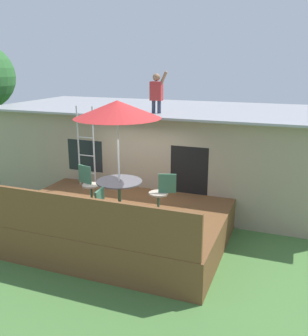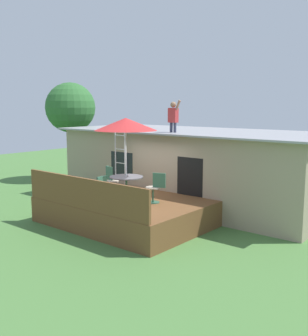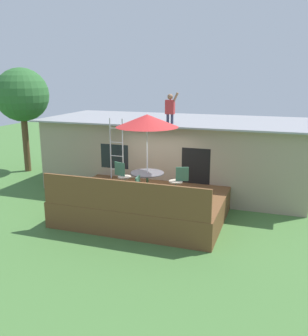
{
  "view_description": "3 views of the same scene",
  "coord_description": "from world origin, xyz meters",
  "px_view_note": "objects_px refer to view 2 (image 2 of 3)",
  "views": [
    {
      "loc": [
        3.75,
        -7.47,
        4.12
      ],
      "look_at": [
        0.52,
        1.08,
        1.55
      ],
      "focal_mm": 40.31,
      "sensor_mm": 36.0,
      "label": 1
    },
    {
      "loc": [
        8.68,
        -9.08,
        3.71
      ],
      "look_at": [
        0.66,
        0.54,
        1.77
      ],
      "focal_mm": 43.38,
      "sensor_mm": 36.0,
      "label": 2
    },
    {
      "loc": [
        3.96,
        -10.61,
        4.47
      ],
      "look_at": [
        0.0,
        0.89,
        1.42
      ],
      "focal_mm": 39.62,
      "sensor_mm": 36.0,
      "label": 3
    }
  ],
  "objects_px": {
    "patio_chair_left": "(111,181)",
    "patio_umbrella": "(126,124)",
    "backyard_tree": "(70,108)",
    "person_figure": "(173,115)",
    "patio_chair_near": "(105,191)",
    "patio_chair_right": "(155,188)",
    "patio_table": "(126,182)",
    "step_ladder": "(120,156)"
  },
  "relations": [
    {
      "from": "patio_table",
      "to": "patio_umbrella",
      "type": "xyz_separation_m",
      "value": [
        -0.0,
        0.0,
        1.76
      ]
    },
    {
      "from": "patio_chair_near",
      "to": "step_ladder",
      "type": "bearing_deg",
      "value": 29.93
    },
    {
      "from": "patio_table",
      "to": "step_ladder",
      "type": "xyz_separation_m",
      "value": [
        -1.7,
        1.46,
        0.51
      ]
    },
    {
      "from": "person_figure",
      "to": "patio_chair_near",
      "type": "bearing_deg",
      "value": -88.62
    },
    {
      "from": "patio_umbrella",
      "to": "patio_table",
      "type": "bearing_deg",
      "value": 0.0
    },
    {
      "from": "patio_chair_right",
      "to": "patio_chair_near",
      "type": "relative_size",
      "value": 1.0
    },
    {
      "from": "patio_chair_left",
      "to": "backyard_tree",
      "type": "bearing_deg",
      "value": 166.55
    },
    {
      "from": "step_ladder",
      "to": "patio_chair_right",
      "type": "relative_size",
      "value": 2.39
    },
    {
      "from": "patio_umbrella",
      "to": "step_ladder",
      "type": "height_order",
      "value": "patio_umbrella"
    },
    {
      "from": "patio_chair_left",
      "to": "patio_chair_near",
      "type": "xyz_separation_m",
      "value": [
        1.06,
        -1.27,
        0.0
      ]
    },
    {
      "from": "backyard_tree",
      "to": "step_ladder",
      "type": "bearing_deg",
      "value": -23.06
    },
    {
      "from": "patio_table",
      "to": "patio_chair_right",
      "type": "bearing_deg",
      "value": 18.26
    },
    {
      "from": "person_figure",
      "to": "patio_chair_near",
      "type": "height_order",
      "value": "person_figure"
    },
    {
      "from": "person_figure",
      "to": "backyard_tree",
      "type": "xyz_separation_m",
      "value": [
        -7.59,
        1.62,
        0.17
      ]
    },
    {
      "from": "step_ladder",
      "to": "patio_chair_right",
      "type": "bearing_deg",
      "value": -24.07
    },
    {
      "from": "person_figure",
      "to": "step_ladder",
      "type": "bearing_deg",
      "value": -153.14
    },
    {
      "from": "patio_umbrella",
      "to": "step_ladder",
      "type": "relative_size",
      "value": 1.15
    },
    {
      "from": "person_figure",
      "to": "patio_chair_left",
      "type": "relative_size",
      "value": 1.21
    },
    {
      "from": "step_ladder",
      "to": "patio_chair_left",
      "type": "xyz_separation_m",
      "value": [
        0.76,
        -1.2,
        -0.64
      ]
    },
    {
      "from": "patio_umbrella",
      "to": "patio_chair_near",
      "type": "relative_size",
      "value": 2.76
    },
    {
      "from": "person_figure",
      "to": "backyard_tree",
      "type": "relative_size",
      "value": 0.23
    },
    {
      "from": "patio_table",
      "to": "patio_chair_near",
      "type": "bearing_deg",
      "value": -83.7
    },
    {
      "from": "backyard_tree",
      "to": "person_figure",
      "type": "bearing_deg",
      "value": -12.03
    },
    {
      "from": "patio_chair_left",
      "to": "patio_umbrella",
      "type": "bearing_deg",
      "value": 0.0
    },
    {
      "from": "patio_chair_right",
      "to": "backyard_tree",
      "type": "distance_m",
      "value": 9.5
    },
    {
      "from": "patio_table",
      "to": "person_figure",
      "type": "height_order",
      "value": "person_figure"
    },
    {
      "from": "patio_chair_near",
      "to": "patio_chair_right",
      "type": "bearing_deg",
      "value": -37.67
    },
    {
      "from": "person_figure",
      "to": "patio_chair_right",
      "type": "xyz_separation_m",
      "value": [
        0.88,
        -2.04,
        -2.14
      ]
    },
    {
      "from": "person_figure",
      "to": "patio_chair_left",
      "type": "distance_m",
      "value": 3.13
    },
    {
      "from": "step_ladder",
      "to": "person_figure",
      "type": "distance_m",
      "value": 2.45
    },
    {
      "from": "patio_chair_left",
      "to": "patio_chair_near",
      "type": "distance_m",
      "value": 1.65
    },
    {
      "from": "patio_table",
      "to": "backyard_tree",
      "type": "height_order",
      "value": "backyard_tree"
    },
    {
      "from": "person_figure",
      "to": "patio_chair_left",
      "type": "height_order",
      "value": "person_figure"
    },
    {
      "from": "patio_table",
      "to": "patio_chair_left",
      "type": "bearing_deg",
      "value": 164.27
    },
    {
      "from": "step_ladder",
      "to": "patio_chair_near",
      "type": "distance_m",
      "value": 3.13
    },
    {
      "from": "patio_chair_right",
      "to": "patio_umbrella",
      "type": "bearing_deg",
      "value": 0.0
    },
    {
      "from": "patio_umbrella",
      "to": "person_figure",
      "type": "bearing_deg",
      "value": 89.25
    },
    {
      "from": "patio_umbrella",
      "to": "patio_chair_near",
      "type": "height_order",
      "value": "patio_umbrella"
    },
    {
      "from": "person_figure",
      "to": "patio_chair_near",
      "type": "xyz_separation_m",
      "value": [
        0.08,
        -3.35,
        -2.14
      ]
    },
    {
      "from": "patio_chair_left",
      "to": "patio_chair_right",
      "type": "bearing_deg",
      "value": 16.77
    },
    {
      "from": "patio_umbrella",
      "to": "patio_chair_right",
      "type": "height_order",
      "value": "patio_umbrella"
    },
    {
      "from": "person_figure",
      "to": "patio_umbrella",
      "type": "bearing_deg",
      "value": -90.75
    }
  ]
}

